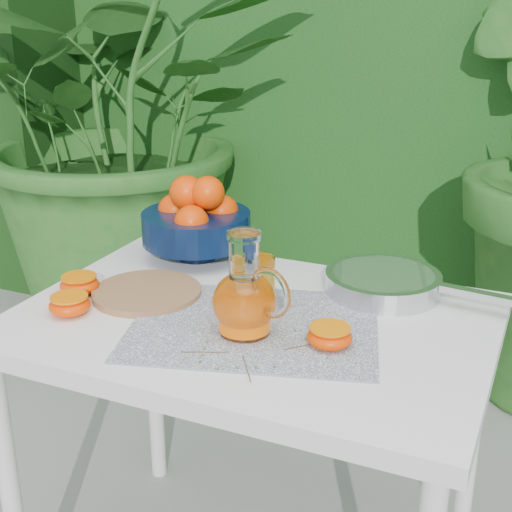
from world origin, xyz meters
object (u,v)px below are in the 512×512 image
at_px(white_table, 252,350).
at_px(fruit_bowl, 197,220).
at_px(cutting_board, 147,293).
at_px(saute_pan, 385,282).
at_px(juice_pitcher, 245,299).

distance_m(white_table, fruit_bowl, 0.43).
relative_size(cutting_board, saute_pan, 0.52).
relative_size(fruit_bowl, saute_pan, 0.74).
xyz_separation_m(cutting_board, saute_pan, (0.49, 0.23, 0.02)).
height_order(cutting_board, saute_pan, saute_pan).
relative_size(white_table, saute_pan, 2.10).
xyz_separation_m(cutting_board, fruit_bowl, (-0.01, 0.27, 0.09)).
relative_size(fruit_bowl, juice_pitcher, 1.66).
bearing_deg(saute_pan, juice_pitcher, -122.45).
bearing_deg(white_table, juice_pitcher, -74.90).
xyz_separation_m(cutting_board, juice_pitcher, (0.29, -0.09, 0.07)).
distance_m(cutting_board, juice_pitcher, 0.31).
height_order(white_table, cutting_board, cutting_board).
relative_size(white_table, fruit_bowl, 2.82).
bearing_deg(white_table, fruit_bowl, 135.60).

